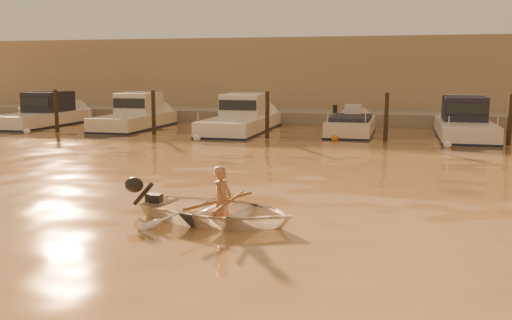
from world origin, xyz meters
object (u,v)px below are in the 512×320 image
(moored_boat_2, at_px, (241,118))
(waterfront_building, at_px, (317,77))
(person, at_px, (222,202))
(dinghy, at_px, (218,211))
(moored_boat_0, at_px, (42,114))
(moored_boat_1, at_px, (134,116))
(moored_boat_4, at_px, (465,123))
(moored_boat_3, at_px, (351,129))

(moored_boat_2, relative_size, waterfront_building, 0.17)
(person, bearing_deg, dinghy, 90.00)
(person, distance_m, waterfront_building, 26.97)
(moored_boat_0, xyz_separation_m, moored_boat_1, (5.26, 0.00, 0.00))
(moored_boat_2, bearing_deg, person, -75.47)
(moored_boat_0, xyz_separation_m, moored_boat_4, (20.89, 0.00, 0.00))
(moored_boat_4, bearing_deg, moored_boat_1, 180.00)
(dinghy, relative_size, moored_boat_3, 0.55)
(person, xyz_separation_m, moored_boat_4, (5.96, 15.81, 0.23))
(moored_boat_4, bearing_deg, moored_boat_3, 180.00)
(dinghy, bearing_deg, moored_boat_0, 53.22)
(moored_boat_1, bearing_deg, dinghy, -58.79)
(dinghy, xyz_separation_m, moored_boat_0, (-14.83, 15.79, 0.42))
(dinghy, distance_m, person, 0.22)
(waterfront_building, bearing_deg, moored_boat_3, -73.77)
(moored_boat_0, distance_m, waterfront_building, 16.98)
(person, relative_size, moored_boat_4, 0.21)
(moored_boat_1, xyz_separation_m, moored_boat_2, (5.57, 0.00, 0.00))
(moored_boat_0, distance_m, moored_boat_2, 10.83)
(dinghy, distance_m, moored_boat_0, 21.67)
(moored_boat_0, xyz_separation_m, moored_boat_3, (16.01, 0.00, -0.40))
(moored_boat_2, height_order, moored_boat_3, moored_boat_2)
(moored_boat_3, xyz_separation_m, waterfront_building, (-3.20, 11.00, 2.17))
(moored_boat_3, bearing_deg, waterfront_building, 106.23)
(person, height_order, moored_boat_3, person)
(person, bearing_deg, moored_boat_0, 53.38)
(person, relative_size, moored_boat_0, 0.20)
(moored_boat_3, height_order, waterfront_building, waterfront_building)
(moored_boat_4, bearing_deg, moored_boat_2, 180.00)
(person, xyz_separation_m, moored_boat_0, (-14.93, 15.81, 0.23))
(waterfront_building, bearing_deg, person, -85.49)
(moored_boat_4, xyz_separation_m, waterfront_building, (-8.08, 11.00, 1.77))
(moored_boat_2, distance_m, moored_boat_4, 10.06)
(moored_boat_1, relative_size, moored_boat_4, 0.96)
(moored_boat_2, xyz_separation_m, moored_boat_4, (10.06, 0.00, 0.00))
(dinghy, relative_size, moored_boat_4, 0.46)
(dinghy, relative_size, waterfront_building, 0.07)
(moored_boat_0, bearing_deg, moored_boat_3, 0.00)
(dinghy, bearing_deg, moored_boat_4, -10.97)
(moored_boat_3, relative_size, moored_boat_4, 0.83)
(dinghy, height_order, moored_boat_2, moored_boat_2)
(dinghy, distance_m, moored_boat_3, 15.84)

